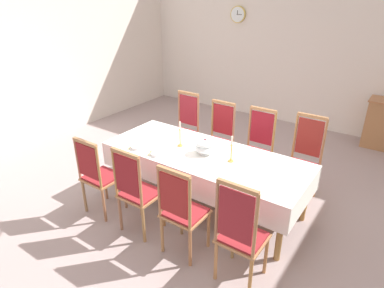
# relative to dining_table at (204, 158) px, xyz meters

# --- Properties ---
(ground) EXTENTS (7.50, 7.19, 0.04)m
(ground) POSITION_rel_dining_table_xyz_m (0.00, 0.12, -0.72)
(ground) COLOR #A5908E
(back_wall) EXTENTS (7.50, 0.08, 3.48)m
(back_wall) POSITION_rel_dining_table_xyz_m (0.00, 3.75, 1.04)
(back_wall) COLOR silver
(back_wall) RESTS_ON ground
(left_wall) EXTENTS (0.08, 7.19, 3.48)m
(left_wall) POSITION_rel_dining_table_xyz_m (-3.79, 0.12, 1.04)
(left_wall) COLOR silver
(left_wall) RESTS_ON ground
(dining_table) EXTENTS (2.67, 1.05, 0.77)m
(dining_table) POSITION_rel_dining_table_xyz_m (0.00, 0.00, 0.00)
(dining_table) COLOR #A37545
(dining_table) RESTS_ON ground
(tablecloth) EXTENTS (2.69, 1.07, 0.34)m
(tablecloth) POSITION_rel_dining_table_xyz_m (0.00, -0.00, -0.01)
(tablecloth) COLOR white
(tablecloth) RESTS_ON dining_table
(chair_south_a) EXTENTS (0.44, 0.42, 1.09)m
(chair_south_a) POSITION_rel_dining_table_xyz_m (-1.00, -0.93, -0.13)
(chair_south_a) COLOR #AA6C48
(chair_south_a) RESTS_ON ground
(chair_north_a) EXTENTS (0.44, 0.42, 1.17)m
(chair_north_a) POSITION_rel_dining_table_xyz_m (-1.00, 0.93, -0.10)
(chair_north_a) COLOR #A4784B
(chair_north_a) RESTS_ON ground
(chair_south_b) EXTENTS (0.44, 0.42, 1.13)m
(chair_south_b) POSITION_rel_dining_table_xyz_m (-0.33, -0.93, -0.11)
(chair_south_b) COLOR #996A49
(chair_south_b) RESTS_ON ground
(chair_north_b) EXTENTS (0.44, 0.42, 1.14)m
(chair_north_b) POSITION_rel_dining_table_xyz_m (-0.33, 0.93, -0.11)
(chair_north_b) COLOR #A3784D
(chair_north_b) RESTS_ON ground
(chair_south_c) EXTENTS (0.44, 0.42, 1.11)m
(chair_south_c) POSITION_rel_dining_table_xyz_m (0.32, -0.93, -0.12)
(chair_south_c) COLOR #9E764C
(chair_south_c) RESTS_ON ground
(chair_north_c) EXTENTS (0.44, 0.42, 1.16)m
(chair_north_c) POSITION_rel_dining_table_xyz_m (0.32, 0.93, -0.11)
(chair_north_c) COLOR #9C6B4B
(chair_north_c) RESTS_ON ground
(chair_south_d) EXTENTS (0.44, 0.42, 1.20)m
(chair_south_d) POSITION_rel_dining_table_xyz_m (1.01, -0.93, -0.09)
(chair_south_d) COLOR #9C7748
(chair_south_d) RESTS_ON ground
(chair_north_d) EXTENTS (0.44, 0.42, 1.20)m
(chair_north_d) POSITION_rel_dining_table_xyz_m (1.01, 0.93, -0.09)
(chair_north_d) COLOR #AB753D
(chair_north_d) RESTS_ON ground
(soup_tureen) EXTENTS (0.26, 0.26, 0.21)m
(soup_tureen) POSITION_rel_dining_table_xyz_m (0.01, 0.00, 0.18)
(soup_tureen) COLOR white
(soup_tureen) RESTS_ON tablecloth
(candlestick_west) EXTENTS (0.07, 0.07, 0.35)m
(candlestick_west) POSITION_rel_dining_table_xyz_m (-0.39, 0.00, 0.22)
(candlestick_west) COLOR gold
(candlestick_west) RESTS_ON tablecloth
(candlestick_east) EXTENTS (0.07, 0.07, 0.34)m
(candlestick_east) POSITION_rel_dining_table_xyz_m (0.39, 0.00, 0.21)
(candlestick_east) COLOR gold
(candlestick_east) RESTS_ON tablecloth
(bowl_near_left) EXTENTS (0.15, 0.15, 0.03)m
(bowl_near_left) POSITION_rel_dining_table_xyz_m (-0.47, -0.40, 0.09)
(bowl_near_left) COLOR white
(bowl_near_left) RESTS_ON tablecloth
(bowl_near_right) EXTENTS (0.16, 0.16, 0.04)m
(bowl_near_right) POSITION_rel_dining_table_xyz_m (-0.81, -0.39, 0.10)
(bowl_near_right) COLOR white
(bowl_near_right) RESTS_ON tablecloth
(spoon_primary) EXTENTS (0.06, 0.17, 0.01)m
(spoon_primary) POSITION_rel_dining_table_xyz_m (-0.59, -0.37, 0.08)
(spoon_primary) COLOR gold
(spoon_primary) RESTS_ON tablecloth
(spoon_secondary) EXTENTS (0.07, 0.17, 0.01)m
(spoon_secondary) POSITION_rel_dining_table_xyz_m (-0.93, -0.37, 0.08)
(spoon_secondary) COLOR gold
(spoon_secondary) RESTS_ON tablecloth
(mounted_clock) EXTENTS (0.35, 0.06, 0.35)m
(mounted_clock) POSITION_rel_dining_table_xyz_m (-1.54, 3.68, 1.50)
(mounted_clock) COLOR #D1B251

